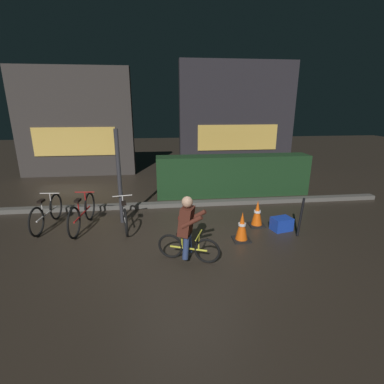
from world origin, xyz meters
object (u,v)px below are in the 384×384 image
object	(u,v)px
closed_umbrella	(301,217)
traffic_cone_far	(257,214)
parked_bike_left_mid	(82,213)
parked_bike_center_left	(124,214)
street_post	(119,178)
cyclist	(187,229)
parked_bike_leftmost	(47,213)
traffic_cone_near	(242,227)
blue_crate	(282,224)

from	to	relation	value
closed_umbrella	traffic_cone_far	bearing A→B (deg)	93.25
parked_bike_left_mid	parked_bike_center_left	xyz separation A→B (m)	(0.96, -0.09, -0.04)
street_post	cyclist	distance (m)	2.47
parked_bike_center_left	cyclist	world-z (taller)	cyclist
parked_bike_left_mid	closed_umbrella	distance (m)	4.96
parked_bike_leftmost	closed_umbrella	bearing A→B (deg)	-95.32
traffic_cone_near	blue_crate	distance (m)	1.14
blue_crate	cyclist	distance (m)	2.56
parked_bike_left_mid	parked_bike_center_left	world-z (taller)	parked_bike_left_mid
blue_crate	closed_umbrella	size ratio (longest dim) A/B	0.52
parked_bike_left_mid	cyclist	distance (m)	2.87
street_post	parked_bike_leftmost	bearing A→B (deg)	-177.51
traffic_cone_near	blue_crate	xyz separation A→B (m)	(1.06, 0.40, -0.16)
parked_bike_left_mid	blue_crate	distance (m)	4.62
street_post	parked_bike_left_mid	world-z (taller)	street_post
parked_bike_leftmost	traffic_cone_far	world-z (taller)	parked_bike_leftmost
traffic_cone_near	traffic_cone_far	xyz separation A→B (m)	(0.58, 0.72, -0.01)
parked_bike_left_mid	parked_bike_center_left	size ratio (longest dim) A/B	1.13
parked_bike_leftmost	cyclist	distance (m)	3.66
parked_bike_left_mid	cyclist	bearing A→B (deg)	-121.38
parked_bike_center_left	parked_bike_leftmost	bearing A→B (deg)	71.69
parked_bike_center_left	traffic_cone_near	distance (m)	2.72
street_post	cyclist	bearing A→B (deg)	-54.20
traffic_cone_far	closed_umbrella	xyz separation A→B (m)	(0.79, -0.57, 0.11)
street_post	cyclist	size ratio (longest dim) A/B	1.82
cyclist	street_post	bearing A→B (deg)	147.78
parked_bike_leftmost	closed_umbrella	world-z (taller)	closed_umbrella
street_post	traffic_cone_near	distance (m)	3.05
parked_bike_leftmost	parked_bike_center_left	bearing A→B (deg)	-92.65
street_post	closed_umbrella	xyz separation A→B (m)	(4.01, -1.15, -0.72)
street_post	parked_bike_center_left	world-z (taller)	street_post
cyclist	parked_bike_center_left	bearing A→B (deg)	150.93
parked_bike_leftmost	traffic_cone_near	bearing A→B (deg)	-100.40
street_post	cyclist	world-z (taller)	street_post
street_post	blue_crate	bearing A→B (deg)	-13.68
parked_bike_center_left	closed_umbrella	xyz separation A→B (m)	(3.91, -0.82, 0.08)
street_post	closed_umbrella	size ratio (longest dim) A/B	2.66
parked_bike_left_mid	traffic_cone_near	xyz separation A→B (m)	(3.50, -1.06, -0.05)
street_post	traffic_cone_near	bearing A→B (deg)	-26.25
parked_bike_left_mid	closed_umbrella	xyz separation A→B (m)	(4.87, -0.91, 0.05)
parked_bike_leftmost	blue_crate	distance (m)	5.48
parked_bike_left_mid	parked_bike_center_left	distance (m)	0.97
traffic_cone_near	parked_bike_leftmost	bearing A→B (deg)	164.27
traffic_cone_far	parked_bike_leftmost	bearing A→B (deg)	174.09
traffic_cone_far	closed_umbrella	size ratio (longest dim) A/B	0.73
traffic_cone_far	blue_crate	distance (m)	0.59
parked_bike_leftmost	parked_bike_left_mid	size ratio (longest dim) A/B	0.94
parked_bike_center_left	blue_crate	bearing A→B (deg)	-109.35
parked_bike_center_left	cyclist	xyz separation A→B (m)	(1.32, -1.63, 0.30)
parked_bike_leftmost	traffic_cone_near	world-z (taller)	parked_bike_leftmost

